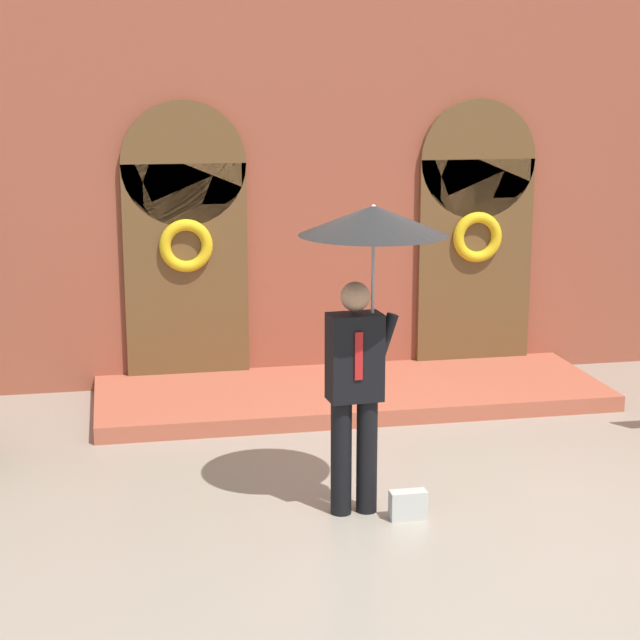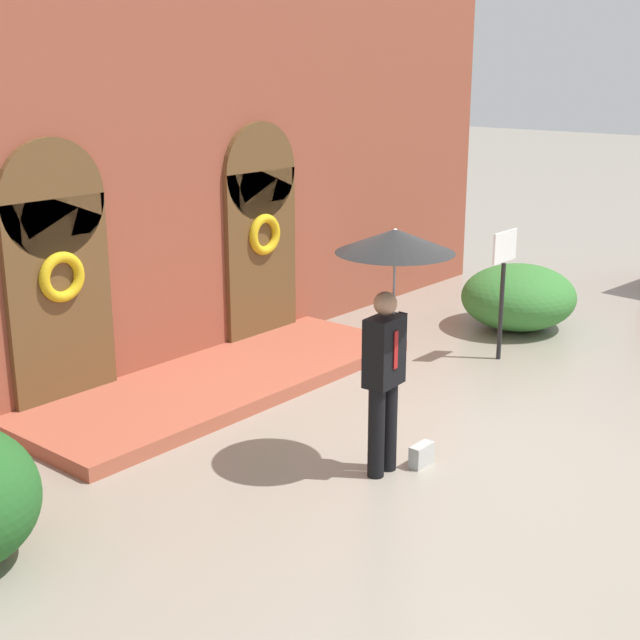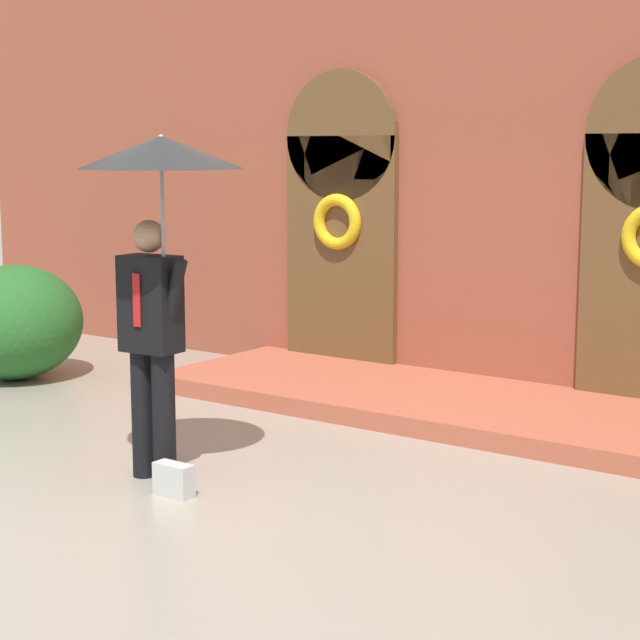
% 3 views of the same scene
% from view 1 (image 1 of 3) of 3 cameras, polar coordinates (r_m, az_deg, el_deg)
% --- Properties ---
extents(ground_plane, '(80.00, 80.00, 0.00)m').
position_cam_1_polar(ground_plane, '(8.32, 6.42, -10.34)').
color(ground_plane, gray).
extents(building_facade, '(14.00, 2.30, 5.60)m').
position_cam_1_polar(building_facade, '(11.69, 0.53, 9.91)').
color(building_facade, brown).
rests_on(building_facade, ground).
extents(person_with_umbrella, '(1.10, 1.10, 2.36)m').
position_cam_1_polar(person_with_umbrella, '(7.83, 2.60, 2.89)').
color(person_with_umbrella, black).
rests_on(person_with_umbrella, ground).
extents(handbag, '(0.28, 0.12, 0.22)m').
position_cam_1_polar(handbag, '(8.21, 4.71, -9.79)').
color(handbag, '#B7B7B2').
rests_on(handbag, ground).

